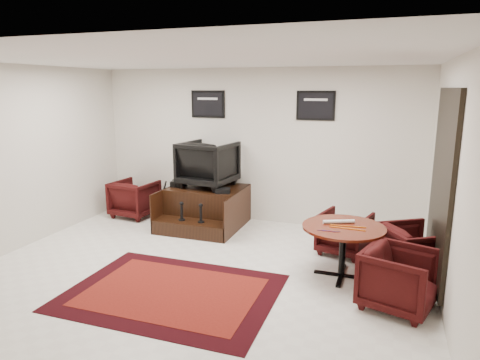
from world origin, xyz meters
name	(u,v)px	position (x,y,z in m)	size (l,w,h in m)	color
ground	(199,272)	(0.00, 0.00, 0.00)	(6.00, 6.00, 0.00)	white
room_shell	(229,141)	(0.41, 0.12, 1.79)	(6.02, 5.02, 2.81)	silver
area_rug	(172,292)	(-0.05, -0.66, 0.01)	(2.50, 1.88, 0.01)	black
shine_podium	(206,208)	(-0.72, 1.90, 0.32)	(1.34, 1.38, 0.69)	black
shine_chair	(208,162)	(-0.72, 2.04, 1.15)	(0.89, 0.83, 0.91)	black
shoes_pair	(179,183)	(-1.25, 1.88, 0.74)	(0.25, 0.30, 0.10)	black
polish_kit	(223,191)	(-0.29, 1.65, 0.73)	(0.25, 0.17, 0.09)	black
umbrella_black	(161,202)	(-1.52, 1.68, 0.42)	(0.32, 0.12, 0.85)	black
umbrella_hooked	(168,199)	(-1.50, 1.90, 0.42)	(0.31, 0.12, 0.83)	black
armchair_side	(135,197)	(-2.25, 1.96, 0.39)	(0.75, 0.70, 0.77)	black
meeting_table	(343,232)	(1.85, 0.49, 0.61)	(1.07, 1.07, 0.70)	#400E09
table_chair_back	(345,231)	(1.79, 1.34, 0.35)	(0.68, 0.64, 0.70)	black
table_chair_window	(414,249)	(2.73, 0.81, 0.38)	(0.74, 0.70, 0.77)	black
table_chair_corner	(399,276)	(2.54, -0.14, 0.38)	(0.74, 0.70, 0.76)	black
paper_roll	(339,222)	(1.77, 0.58, 0.72)	(0.05, 0.05, 0.42)	silver
table_clutter	(345,228)	(1.87, 0.40, 0.70)	(0.57, 0.32, 0.01)	orange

